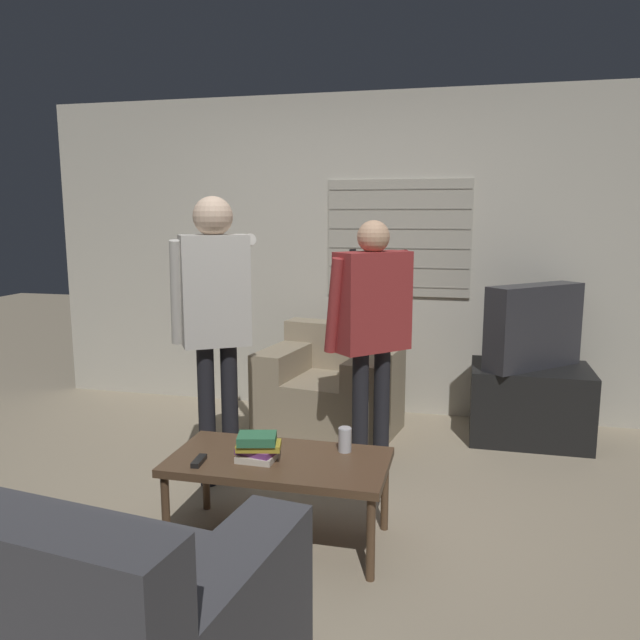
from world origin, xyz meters
The scene contains 11 objects.
ground_plane centered at (0.00, 0.00, 0.00)m, with size 16.00×16.00×0.00m, color gray.
wall_back centered at (0.01, 2.03, 1.28)m, with size 5.20×0.08×2.55m.
armchair_beige centered at (-0.01, 1.39, 0.33)m, with size 1.05×0.92×0.79m.
coffee_table centered at (0.07, -0.20, 0.39)m, with size 1.07×0.55×0.43m.
tv_stand centered at (1.41, 1.59, 0.27)m, with size 0.82×0.59×0.54m.
tv centered at (1.41, 1.59, 0.83)m, with size 0.70×0.69×0.59m.
person_left_standing centered at (-0.49, 0.38, 1.09)m, with size 0.49×0.84×1.72m.
person_right_standing centered at (0.38, 0.72, 1.00)m, with size 0.52×0.83×1.58m.
book_stack centered at (-0.02, -0.25, 0.50)m, with size 0.23×0.18×0.13m.
soda_can centered at (0.37, -0.04, 0.50)m, with size 0.07×0.07×0.13m.
spare_remote centered at (-0.28, -0.35, 0.45)m, with size 0.05×0.13×0.02m.
Camera 1 is at (0.94, -2.97, 1.62)m, focal length 35.00 mm.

